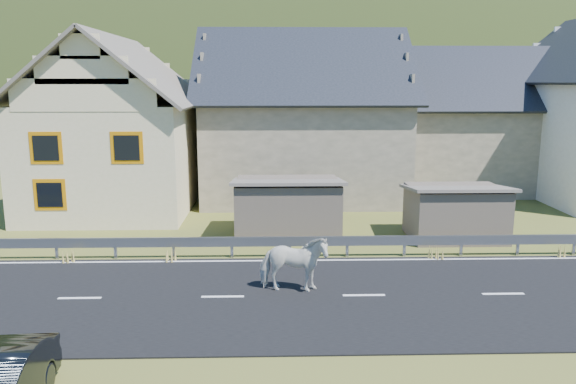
{
  "coord_description": "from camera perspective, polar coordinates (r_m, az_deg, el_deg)",
  "views": [
    {
      "loc": [
        -2.56,
        -14.98,
        6.0
      ],
      "look_at": [
        -2.1,
        2.01,
        2.65
      ],
      "focal_mm": 35.0,
      "sensor_mm": 36.0,
      "label": 1
    }
  ],
  "objects": [
    {
      "name": "ground",
      "position": [
        16.34,
        7.71,
        -10.49
      ],
      "size": [
        160.0,
        160.0,
        0.0
      ],
      "primitive_type": "plane",
      "color": "#424E1D",
      "rests_on": "ground"
    },
    {
      "name": "road",
      "position": [
        16.33,
        7.71,
        -10.43
      ],
      "size": [
        60.0,
        7.0,
        0.04
      ],
      "primitive_type": "cube",
      "color": "black",
      "rests_on": "ground"
    },
    {
      "name": "lane_markings",
      "position": [
        16.32,
        7.72,
        -10.35
      ],
      "size": [
        60.0,
        6.6,
        0.01
      ],
      "primitive_type": "cube",
      "color": "silver",
      "rests_on": "road"
    },
    {
      "name": "guardrail",
      "position": [
        19.61,
        6.05,
        -5.01
      ],
      "size": [
        28.1,
        0.09,
        0.75
      ],
      "color": "#93969B",
      "rests_on": "ground"
    },
    {
      "name": "shed_left",
      "position": [
        22.04,
        -0.05,
        -1.69
      ],
      "size": [
        4.3,
        3.3,
        2.4
      ],
      "primitive_type": "cube",
      "color": "#716252",
      "rests_on": "ground"
    },
    {
      "name": "shed_right",
      "position": [
        22.69,
        16.64,
        -2.04
      ],
      "size": [
        3.8,
        2.9,
        2.2
      ],
      "primitive_type": "cube",
      "color": "#716252",
      "rests_on": "ground"
    },
    {
      "name": "house_cream",
      "position": [
        28.04,
        -17.08,
        7.32
      ],
      "size": [
        7.8,
        9.8,
        8.3
      ],
      "color": "beige",
      "rests_on": "ground"
    },
    {
      "name": "house_stone_a",
      "position": [
        30.05,
        1.46,
        8.55
      ],
      "size": [
        10.8,
        9.8,
        8.9
      ],
      "color": "tan",
      "rests_on": "ground"
    },
    {
      "name": "house_stone_b",
      "position": [
        34.05,
        18.48,
        7.63
      ],
      "size": [
        9.8,
        8.8,
        8.1
      ],
      "color": "tan",
      "rests_on": "ground"
    },
    {
      "name": "mountain",
      "position": [
        196.85,
        0.68,
        3.58
      ],
      "size": [
        440.0,
        280.0,
        260.0
      ],
      "primitive_type": "ellipsoid",
      "color": "#2C3B17",
      "rests_on": "ground"
    },
    {
      "name": "conifer_patch",
      "position": [
        135.54,
        -24.71,
        10.17
      ],
      "size": [
        76.0,
        50.0,
        28.0
      ],
      "primitive_type": "ellipsoid",
      "color": "black",
      "rests_on": "ground"
    },
    {
      "name": "horse",
      "position": [
        16.19,
        0.55,
        -7.28
      ],
      "size": [
        1.08,
        2.06,
        1.68
      ],
      "primitive_type": "imported",
      "rotation": [
        0.0,
        0.0,
        1.48
      ],
      "color": "silver",
      "rests_on": "road"
    }
  ]
}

